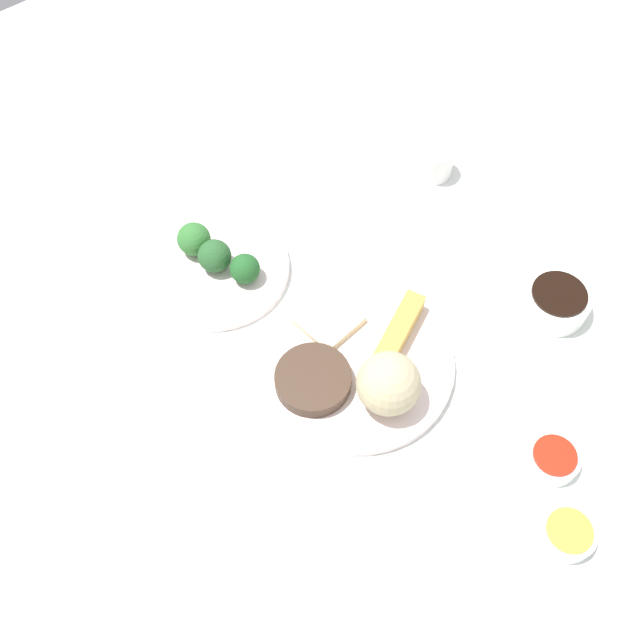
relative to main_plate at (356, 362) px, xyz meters
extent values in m
cube|color=white|center=(0.04, 0.04, -0.02)|extent=(2.20, 2.20, 0.02)
cylinder|color=white|center=(0.00, 0.00, 0.00)|extent=(0.27, 0.27, 0.02)
sphere|color=#C0B186|center=(0.07, -0.01, 0.05)|extent=(0.08, 0.08, 0.08)
cube|color=gold|center=(0.01, 0.07, 0.02)|extent=(0.07, 0.12, 0.03)
cube|color=beige|center=(-0.07, 0.01, 0.01)|extent=(0.08, 0.08, 0.01)
cylinder|color=#433022|center=(-0.01, -0.07, 0.02)|extent=(0.10, 0.10, 0.02)
cylinder|color=white|center=(-0.25, -0.05, 0.00)|extent=(0.22, 0.22, 0.01)
sphere|color=#295A2C|center=(-0.25, -0.05, 0.03)|extent=(0.05, 0.05, 0.05)
sphere|color=#347432|center=(-0.30, -0.06, 0.03)|extent=(0.05, 0.05, 0.05)
sphere|color=#225A26|center=(-0.21, -0.03, 0.03)|extent=(0.04, 0.04, 0.04)
cylinder|color=white|center=(0.11, 0.28, 0.01)|extent=(0.10, 0.10, 0.04)
cylinder|color=black|center=(0.11, 0.28, 0.03)|extent=(0.08, 0.08, 0.00)
cylinder|color=white|center=(0.27, 0.10, 0.00)|extent=(0.07, 0.07, 0.02)
cylinder|color=red|center=(0.27, 0.10, 0.01)|extent=(0.06, 0.06, 0.00)
cylinder|color=white|center=(0.34, 0.04, 0.00)|extent=(0.07, 0.07, 0.02)
cylinder|color=yellow|center=(0.34, 0.04, 0.01)|extent=(0.06, 0.06, 0.00)
cylinder|color=white|center=(-0.19, 0.34, 0.02)|extent=(0.06, 0.06, 0.05)
camera|label=1|loc=(0.33, -0.34, 0.85)|focal=39.41mm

